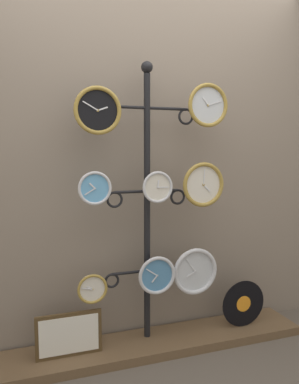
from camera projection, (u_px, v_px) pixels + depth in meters
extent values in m
plane|color=brown|center=(169.00, 378.00, 2.21)|extent=(12.00, 12.00, 0.00)
cube|color=gray|center=(140.00, 141.00, 2.59)|extent=(4.40, 0.04, 2.80)
cube|color=brown|center=(150.00, 344.00, 2.53)|extent=(2.20, 0.36, 0.06)
cylinder|color=black|center=(147.00, 343.00, 2.59)|extent=(0.39, 0.39, 0.02)
cylinder|color=black|center=(147.00, 213.00, 2.49)|extent=(0.04, 0.04, 1.81)
sphere|color=black|center=(147.00, 67.00, 2.39)|extent=(0.08, 0.08, 0.08)
cylinder|color=black|center=(126.00, 107.00, 2.37)|extent=(0.28, 0.02, 0.02)
torus|color=black|center=(105.00, 114.00, 2.33)|extent=(0.11, 0.02, 0.11)
cylinder|color=black|center=(167.00, 109.00, 2.46)|extent=(0.28, 0.02, 0.02)
torus|color=black|center=(186.00, 117.00, 2.51)|extent=(0.11, 0.02, 0.11)
cylinder|color=black|center=(131.00, 192.00, 2.44)|extent=(0.22, 0.02, 0.02)
torus|color=black|center=(115.00, 200.00, 2.41)|extent=(0.11, 0.02, 0.11)
cylinder|color=black|center=(163.00, 191.00, 2.51)|extent=(0.22, 0.02, 0.02)
torus|color=black|center=(178.00, 197.00, 2.55)|extent=(0.11, 0.02, 0.11)
cylinder|color=black|center=(130.00, 273.00, 2.50)|extent=(0.25, 0.02, 0.02)
torus|color=black|center=(112.00, 281.00, 2.46)|extent=(0.10, 0.02, 0.10)
cylinder|color=black|center=(164.00, 269.00, 2.58)|extent=(0.25, 0.02, 0.02)
torus|color=black|center=(180.00, 273.00, 2.62)|extent=(0.10, 0.02, 0.10)
cylinder|color=black|center=(97.00, 111.00, 2.24)|extent=(0.26, 0.02, 0.26)
torus|color=#A58438|center=(98.00, 110.00, 2.22)|extent=(0.29, 0.03, 0.29)
cylinder|color=#A58438|center=(98.00, 110.00, 2.22)|extent=(0.02, 0.01, 0.02)
cube|color=silver|center=(103.00, 109.00, 2.23)|extent=(0.06, 0.00, 0.03)
cube|color=silver|center=(90.00, 106.00, 2.20)|extent=(0.09, 0.00, 0.06)
cylinder|color=silver|center=(207.00, 105.00, 2.45)|extent=(0.26, 0.02, 0.26)
torus|color=#A58438|center=(208.00, 105.00, 2.44)|extent=(0.29, 0.03, 0.29)
cylinder|color=#A58438|center=(208.00, 105.00, 2.44)|extent=(0.02, 0.01, 0.02)
cube|color=silver|center=(206.00, 101.00, 2.43)|extent=(0.05, 0.00, 0.05)
cube|color=silver|center=(215.00, 103.00, 2.45)|extent=(0.10, 0.00, 0.04)
cylinder|color=#60A8DB|center=(94.00, 188.00, 2.28)|extent=(0.19, 0.02, 0.19)
torus|color=silver|center=(95.00, 188.00, 2.26)|extent=(0.21, 0.02, 0.21)
cylinder|color=silver|center=(95.00, 188.00, 2.26)|extent=(0.01, 0.01, 0.01)
cube|color=silver|center=(92.00, 186.00, 2.25)|extent=(0.04, 0.00, 0.04)
cube|color=silver|center=(90.00, 192.00, 2.25)|extent=(0.07, 0.00, 0.04)
cylinder|color=silver|center=(157.00, 187.00, 2.39)|extent=(0.19, 0.02, 0.19)
torus|color=silver|center=(158.00, 187.00, 2.37)|extent=(0.20, 0.02, 0.20)
cylinder|color=silver|center=(158.00, 187.00, 2.37)|extent=(0.01, 0.01, 0.01)
cube|color=silver|center=(158.00, 184.00, 2.37)|extent=(0.02, 0.00, 0.05)
cube|color=silver|center=(163.00, 187.00, 2.38)|extent=(0.07, 0.00, 0.01)
cylinder|color=silver|center=(203.00, 185.00, 2.50)|extent=(0.27, 0.02, 0.27)
torus|color=#A58438|center=(204.00, 185.00, 2.48)|extent=(0.30, 0.03, 0.30)
cylinder|color=#A58438|center=(204.00, 185.00, 2.48)|extent=(0.02, 0.01, 0.02)
cube|color=silver|center=(207.00, 188.00, 2.49)|extent=(0.05, 0.00, 0.05)
cube|color=silver|center=(204.00, 177.00, 2.48)|extent=(0.01, 0.00, 0.11)
cylinder|color=silver|center=(92.00, 288.00, 2.34)|extent=(0.17, 0.02, 0.17)
torus|color=#A58438|center=(93.00, 289.00, 2.33)|extent=(0.19, 0.02, 0.19)
cylinder|color=#A58438|center=(93.00, 289.00, 2.33)|extent=(0.01, 0.01, 0.01)
cube|color=silver|center=(90.00, 288.00, 2.32)|extent=(0.04, 0.00, 0.03)
cube|color=silver|center=(87.00, 289.00, 2.31)|extent=(0.07, 0.00, 0.02)
cylinder|color=#4C84B2|center=(156.00, 275.00, 2.45)|extent=(0.23, 0.02, 0.23)
torus|color=silver|center=(157.00, 276.00, 2.43)|extent=(0.25, 0.02, 0.25)
cylinder|color=silver|center=(157.00, 275.00, 2.43)|extent=(0.01, 0.01, 0.01)
cube|color=silver|center=(155.00, 279.00, 2.43)|extent=(0.04, 0.00, 0.05)
cube|color=silver|center=(152.00, 272.00, 2.42)|extent=(0.08, 0.00, 0.06)
cylinder|color=silver|center=(194.00, 271.00, 2.56)|extent=(0.30, 0.02, 0.30)
torus|color=silver|center=(195.00, 272.00, 2.55)|extent=(0.33, 0.03, 0.33)
cylinder|color=silver|center=(195.00, 271.00, 2.55)|extent=(0.02, 0.01, 0.02)
cube|color=silver|center=(191.00, 274.00, 2.54)|extent=(0.07, 0.00, 0.04)
cube|color=silver|center=(191.00, 265.00, 2.53)|extent=(0.07, 0.00, 0.10)
cylinder|color=black|center=(243.00, 304.00, 2.71)|extent=(0.34, 0.01, 0.34)
cylinder|color=orange|center=(244.00, 304.00, 2.71)|extent=(0.12, 0.00, 0.12)
cube|color=#4C381E|center=(69.00, 335.00, 2.32)|extent=(0.41, 0.02, 0.28)
cube|color=white|center=(69.00, 336.00, 2.31)|extent=(0.36, 0.00, 0.24)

